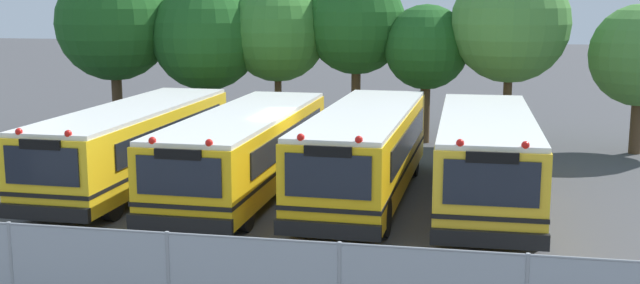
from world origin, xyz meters
The scene contains 12 objects.
ground_plane centered at (0.00, 0.00, 0.00)m, with size 160.00×160.00×0.00m, color #424244.
school_bus_0 centered at (-5.27, 0.18, 1.35)m, with size 2.62×10.41×2.57m.
school_bus_1 centered at (-1.70, 0.02, 1.33)m, with size 2.71×10.61×2.52m.
school_bus_2 centered at (1.81, 0.02, 1.41)m, with size 2.74×10.26×2.68m.
school_bus_3 centered at (5.18, -0.26, 1.41)m, with size 2.64×9.63×2.68m.
tree_0 centered at (-9.87, 8.50, 4.73)m, with size 4.71×4.71×7.00m.
tree_1 centered at (-6.14, 8.99, 4.20)m, with size 4.47×4.47×6.37m.
tree_2 centered at (-3.24, 9.63, 4.31)m, with size 4.14×4.14×6.41m.
tree_3 centered at (-0.05, 9.83, 4.69)m, with size 4.02×4.02×6.63m.
tree_4 centered at (2.88, 9.23, 3.85)m, with size 3.32×3.32×5.45m.
tree_5 centered at (6.01, 8.72, 4.77)m, with size 4.46×4.46×6.96m.
chainlink_fence centered at (-0.14, -9.88, 0.96)m, with size 17.53×0.07×1.85m.
Camera 1 is at (4.76, -21.65, 5.67)m, focal length 43.90 mm.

